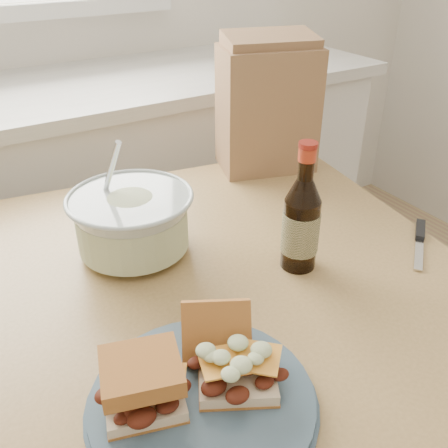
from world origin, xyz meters
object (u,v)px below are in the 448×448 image
paper_bag (267,109)px  dining_table (211,331)px  coleslaw_bowl (133,224)px  beer_bottle (301,223)px  plate (202,401)px

paper_bag → dining_table: bearing=-119.0°
coleslaw_bowl → beer_bottle: (0.24, -0.20, 0.03)m
dining_table → plate: size_ratio=3.69×
paper_bag → coleslaw_bowl: bearing=-138.8°
dining_table → beer_bottle: (0.17, -0.04, 0.21)m
dining_table → paper_bag: paper_bag is taller
plate → paper_bag: 0.81m
coleslaw_bowl → paper_bag: bearing=23.8°
plate → beer_bottle: 0.38m
coleslaw_bowl → paper_bag: 0.51m
dining_table → plate: bearing=-113.0°
coleslaw_bowl → beer_bottle: beer_bottle is taller
paper_bag → plate: bearing=-114.2°
plate → paper_bag: paper_bag is taller
dining_table → coleslaw_bowl: bearing=123.8°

